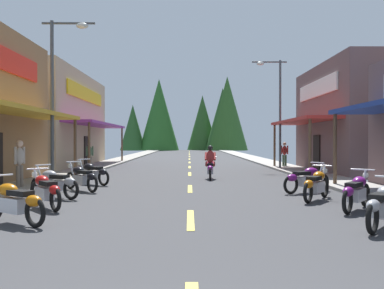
% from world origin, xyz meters
% --- Properties ---
extents(ground, '(10.38, 90.85, 0.10)m').
position_xyz_m(ground, '(0.00, 30.42, -0.05)').
color(ground, '#38383A').
extents(sidewalk_left, '(2.05, 90.85, 0.12)m').
position_xyz_m(sidewalk_left, '(-6.21, 30.42, 0.06)').
color(sidewalk_left, gray).
rests_on(sidewalk_left, ground).
extents(sidewalk_right, '(2.05, 90.85, 0.12)m').
position_xyz_m(sidewalk_right, '(6.21, 30.42, 0.06)').
color(sidewalk_right, '#9E9991').
rests_on(sidewalk_right, ground).
extents(centerline_dashes, '(0.16, 68.76, 0.01)m').
position_xyz_m(centerline_dashes, '(0.00, 34.71, 0.01)').
color(centerline_dashes, '#E0C64C').
rests_on(centerline_dashes, ground).
extents(storefront_left_far, '(8.75, 12.94, 6.41)m').
position_xyz_m(storefront_left_far, '(-10.68, 26.71, 3.20)').
color(storefront_left_far, tan).
rests_on(storefront_left_far, ground).
extents(storefront_right_far, '(8.54, 9.30, 6.06)m').
position_xyz_m(storefront_right_far, '(10.57, 21.24, 3.03)').
color(storefront_right_far, brown).
rests_on(storefront_right_far, ground).
extents(streetlamp_left, '(2.14, 0.30, 6.65)m').
position_xyz_m(streetlamp_left, '(-5.28, 14.74, 4.29)').
color(streetlamp_left, '#474C51').
rests_on(streetlamp_left, ground).
extents(streetlamp_right, '(2.14, 0.30, 6.75)m').
position_xyz_m(streetlamp_right, '(5.28, 23.36, 4.35)').
color(streetlamp_right, '#474C51').
rests_on(streetlamp_right, ground).
extents(motorcycle_parked_right_1, '(1.44, 1.71, 1.04)m').
position_xyz_m(motorcycle_parked_right_1, '(3.91, 6.36, 0.49)').
color(motorcycle_parked_right_1, black).
rests_on(motorcycle_parked_right_1, ground).
extents(motorcycle_parked_right_2, '(1.41, 1.73, 1.04)m').
position_xyz_m(motorcycle_parked_right_2, '(4.26, 8.52, 0.49)').
color(motorcycle_parked_right_2, black).
rests_on(motorcycle_parked_right_2, ground).
extents(motorcycle_parked_right_3, '(1.33, 1.80, 1.04)m').
position_xyz_m(motorcycle_parked_right_3, '(3.77, 10.27, 0.49)').
color(motorcycle_parked_right_3, black).
rests_on(motorcycle_parked_right_3, ground).
extents(motorcycle_parked_right_4, '(1.90, 1.16, 1.04)m').
position_xyz_m(motorcycle_parked_right_4, '(3.99, 12.07, 0.49)').
color(motorcycle_parked_right_4, black).
rests_on(motorcycle_parked_right_4, ground).
extents(motorcycle_parked_left_0, '(1.83, 1.29, 1.04)m').
position_xyz_m(motorcycle_parked_left_0, '(-3.79, 6.88, 0.49)').
color(motorcycle_parked_left_0, black).
rests_on(motorcycle_parked_left_0, ground).
extents(motorcycle_parked_left_1, '(1.43, 1.72, 1.04)m').
position_xyz_m(motorcycle_parked_left_1, '(-3.84, 8.91, 0.49)').
color(motorcycle_parked_left_1, black).
rests_on(motorcycle_parked_left_1, ground).
extents(motorcycle_parked_left_2, '(1.88, 1.19, 1.04)m').
position_xyz_m(motorcycle_parked_left_2, '(-4.22, 10.82, 0.49)').
color(motorcycle_parked_left_2, black).
rests_on(motorcycle_parked_left_2, ground).
extents(motorcycle_parked_left_3, '(1.58, 1.59, 1.04)m').
position_xyz_m(motorcycle_parked_left_3, '(-3.86, 12.65, 0.49)').
color(motorcycle_parked_left_3, black).
rests_on(motorcycle_parked_left_3, ground).
extents(motorcycle_parked_left_4, '(1.73, 1.42, 1.04)m').
position_xyz_m(motorcycle_parked_left_4, '(-3.97, 14.72, 0.49)').
color(motorcycle_parked_left_4, black).
rests_on(motorcycle_parked_left_4, ground).
extents(rider_cruising_lead, '(0.60, 2.14, 1.57)m').
position_xyz_m(rider_cruising_lead, '(0.96, 17.22, 0.66)').
color(rider_cruising_lead, black).
rests_on(rider_cruising_lead, ground).
extents(pedestrian_by_shop, '(0.54, 0.37, 1.69)m').
position_xyz_m(pedestrian_by_shop, '(6.25, 25.02, 0.98)').
color(pedestrian_by_shop, '#3F593F').
rests_on(pedestrian_by_shop, ground).
extents(pedestrian_browsing, '(0.41, 0.49, 1.68)m').
position_xyz_m(pedestrian_browsing, '(-5.94, 22.43, 0.97)').
color(pedestrian_browsing, '#726659').
rests_on(pedestrian_browsing, ground).
extents(pedestrian_waiting, '(0.34, 0.56, 1.81)m').
position_xyz_m(pedestrian_waiting, '(-6.10, 12.77, 1.06)').
color(pedestrian_waiting, '#726659').
rests_on(pedestrian_waiting, ground).
extents(treeline_backdrop, '(23.65, 10.80, 13.74)m').
position_xyz_m(treeline_backdrop, '(1.97, 75.22, 6.05)').
color(treeline_backdrop, '#285F23').
rests_on(treeline_backdrop, ground).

